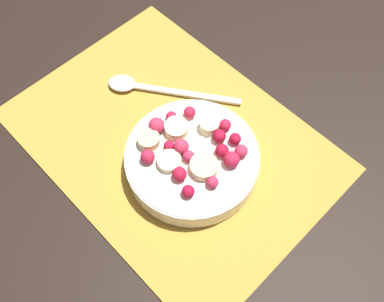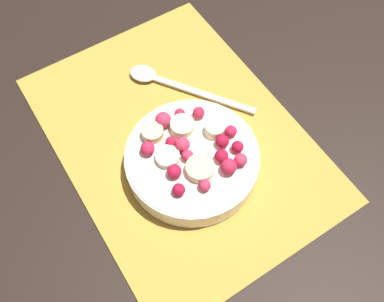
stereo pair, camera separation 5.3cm
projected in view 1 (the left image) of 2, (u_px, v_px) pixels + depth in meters
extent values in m
plane|color=black|center=(172.00, 141.00, 0.59)|extent=(3.00, 3.00, 0.00)
cube|color=gold|center=(172.00, 140.00, 0.59)|extent=(0.43, 0.31, 0.01)
cylinder|color=white|center=(192.00, 160.00, 0.55)|extent=(0.17, 0.17, 0.03)
torus|color=white|center=(192.00, 156.00, 0.54)|extent=(0.17, 0.17, 0.01)
cylinder|color=white|center=(192.00, 154.00, 0.54)|extent=(0.16, 0.16, 0.00)
cylinder|color=#F4EAB7|center=(199.00, 146.00, 0.54)|extent=(0.04, 0.04, 0.01)
cylinder|color=#F4EAB7|center=(169.00, 161.00, 0.53)|extent=(0.04, 0.04, 0.01)
cylinder|color=beige|center=(204.00, 167.00, 0.52)|extent=(0.04, 0.04, 0.01)
cylinder|color=beige|center=(174.00, 130.00, 0.55)|extent=(0.04, 0.04, 0.01)
cylinder|color=beige|center=(151.00, 142.00, 0.54)|extent=(0.04, 0.04, 0.01)
cylinder|color=#F4EAB7|center=(209.00, 125.00, 0.55)|extent=(0.04, 0.04, 0.01)
sphere|color=red|center=(169.00, 146.00, 0.54)|extent=(0.01, 0.01, 0.01)
sphere|color=#D12347|center=(190.00, 112.00, 0.56)|extent=(0.02, 0.02, 0.02)
sphere|color=#B21433|center=(235.00, 139.00, 0.54)|extent=(0.02, 0.02, 0.02)
sphere|color=#DB3356|center=(189.00, 156.00, 0.53)|extent=(0.01, 0.01, 0.01)
sphere|color=#D12347|center=(171.00, 117.00, 0.56)|extent=(0.01, 0.01, 0.01)
sphere|color=#B21433|center=(219.00, 136.00, 0.54)|extent=(0.02, 0.02, 0.02)
sphere|color=#DB3356|center=(241.00, 151.00, 0.53)|extent=(0.02, 0.02, 0.02)
sphere|color=#D12347|center=(232.00, 159.00, 0.52)|extent=(0.02, 0.02, 0.02)
sphere|color=#D12347|center=(148.00, 157.00, 0.53)|extent=(0.02, 0.02, 0.02)
sphere|color=#B21433|center=(188.00, 191.00, 0.51)|extent=(0.02, 0.02, 0.02)
sphere|color=#B21433|center=(222.00, 151.00, 0.53)|extent=(0.02, 0.02, 0.02)
sphere|color=#DB3356|center=(181.00, 146.00, 0.53)|extent=(0.02, 0.02, 0.02)
sphere|color=#D12347|center=(225.00, 125.00, 0.55)|extent=(0.02, 0.02, 0.02)
sphere|color=red|center=(180.00, 174.00, 0.52)|extent=(0.02, 0.02, 0.02)
sphere|color=#DB3356|center=(157.00, 125.00, 0.55)|extent=(0.02, 0.02, 0.02)
sphere|color=#DB3356|center=(213.00, 182.00, 0.51)|extent=(0.01, 0.01, 0.01)
cube|color=silver|center=(187.00, 94.00, 0.62)|extent=(0.14, 0.10, 0.00)
ellipsoid|color=silver|center=(122.00, 83.00, 0.63)|extent=(0.05, 0.05, 0.01)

